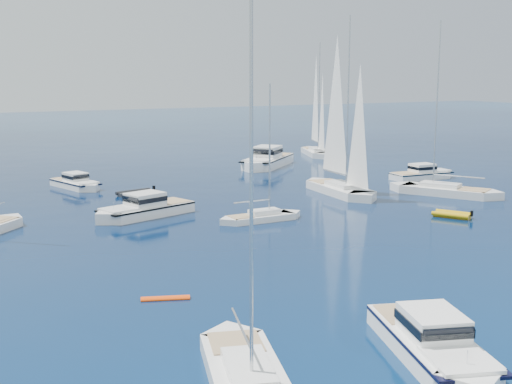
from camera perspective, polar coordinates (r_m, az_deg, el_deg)
motor_cruiser_left at (r=30.17m, az=14.90°, el=-13.56°), size 6.09×10.24×2.57m
motor_cruiser_centre at (r=57.35m, az=-9.57°, el=-2.08°), size 10.31×5.79×2.59m
motor_cruiser_far_r at (r=79.18m, az=14.08°, el=1.10°), size 8.78×3.13×2.27m
motor_cruiser_distant at (r=86.98m, az=0.90°, el=2.18°), size 12.30×11.59×3.40m
motor_cruiser_horizon at (r=73.13m, az=-15.06°, el=0.33°), size 4.51×8.43×2.12m
sailboat_mid_r at (r=69.23m, az=15.80°, el=-0.24°), size 8.57×12.01×17.65m
sailboat_centre at (r=54.96m, az=0.44°, el=-2.47°), size 7.88×2.05×11.58m
sailboat_sails_r at (r=67.86m, az=7.15°, el=-0.14°), size 4.41×12.57×18.10m
sailboat_sails_far at (r=99.92m, az=5.17°, el=3.16°), size 6.88×11.89×17.01m
tender_yellow at (r=58.64m, az=16.39°, el=-2.08°), size 3.16×3.72×0.95m
tender_grey_far at (r=67.52m, az=-10.15°, el=-0.27°), size 4.38×2.96×0.95m
kayak_orange at (r=36.55m, az=-7.74°, el=-9.07°), size 2.64×1.45×0.30m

